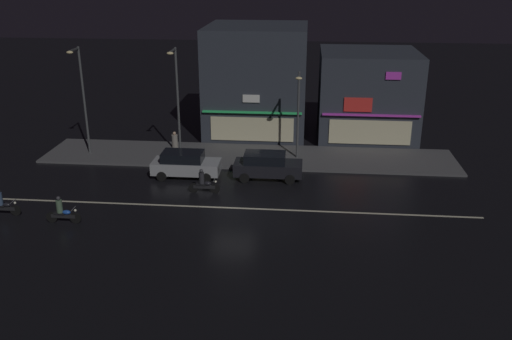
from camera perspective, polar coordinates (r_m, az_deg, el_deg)
ground_plane at (r=30.71m, az=-2.50°, el=-3.98°), size 140.00×140.00×0.00m
lane_divider_stripe at (r=30.71m, az=-2.50°, el=-3.97°), size 27.37×0.16×0.01m
sidewalk_far at (r=38.61m, az=-0.80°, el=1.46°), size 28.81×5.12×0.14m
storefront_left_block at (r=43.89m, az=0.10°, el=9.42°), size 7.72×8.30×8.39m
storefront_center_block at (r=43.76m, az=11.50°, el=7.77°), size 7.39×7.50×6.60m
streetlamp_west at (r=39.53m, az=-17.70°, el=7.67°), size 0.44×1.64×7.50m
streetlamp_mid at (r=37.27m, az=-8.27°, el=7.74°), size 0.44×1.64×7.57m
streetlamp_east at (r=37.05m, az=4.43°, el=6.51°), size 0.44×1.64×6.00m
pedestrian_on_sidewalk at (r=38.07m, az=-8.45°, el=2.47°), size 0.41×0.41×1.94m
parked_car_near_kerb at (r=35.09m, az=-7.37°, el=0.64°), size 4.30×1.98×1.67m
parked_car_trailing at (r=34.56m, az=1.19°, el=0.49°), size 4.30×1.98×1.67m
motorcycle_lead at (r=32.65m, az=-24.97°, el=-3.27°), size 1.90×0.60×1.52m
motorcycle_following at (r=32.55m, az=-5.52°, el=-1.37°), size 1.90×0.60×1.52m
motorcycle_opposite_lane at (r=30.49m, az=-19.60°, el=-4.14°), size 1.90×0.60×1.52m
traffic_cone at (r=35.39m, az=2.52°, el=-0.05°), size 0.36×0.36×0.55m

